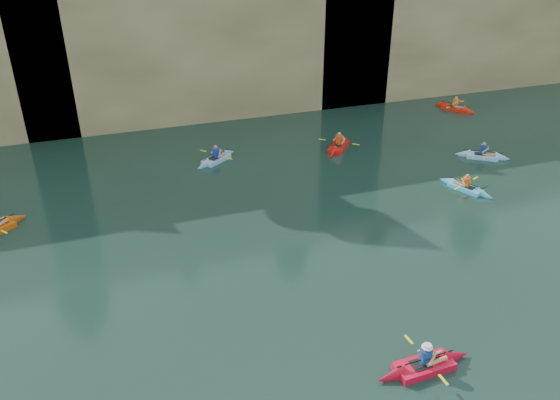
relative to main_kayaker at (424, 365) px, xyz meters
name	(u,v)px	position (x,y,z in m)	size (l,w,h in m)	color
ground	(326,338)	(-2.22, 2.23, -0.16)	(160.00, 160.00, 0.00)	black
cliff	(165,9)	(-2.22, 32.23, 5.84)	(70.00, 16.00, 12.00)	tan
cliff_slab_center	(216,29)	(-0.22, 24.83, 5.54)	(24.00, 2.40, 11.40)	tan
cliff_slab_east	(478,23)	(19.78, 24.83, 4.76)	(26.00, 2.40, 9.84)	tan
sea_cave_center	(128,104)	(-6.22, 24.18, 1.44)	(3.50, 1.00, 3.20)	black
sea_cave_east	(333,75)	(7.78, 24.18, 2.09)	(5.00, 1.00, 4.50)	black
main_kayaker	(424,365)	(0.00, 0.00, 0.00)	(3.23, 2.20, 1.19)	red
kayaker_ltblue_near	(482,156)	(11.92, 12.84, -0.01)	(2.84, 2.25, 1.17)	#97D0FD
kayaker_red_far	(339,146)	(4.91, 16.77, -0.01)	(2.80, 3.05, 1.25)	red
kayaker_ltblue_mid	(216,159)	(-2.26, 17.32, -0.02)	(2.90, 2.35, 1.16)	#89BEE5
kayaker_blue_east	(466,187)	(8.58, 9.77, -0.03)	(1.99, 3.01, 1.06)	#46B5F0
kayaker_extra_east	(455,108)	(15.55, 20.58, -0.01)	(2.17, 3.15, 1.20)	red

